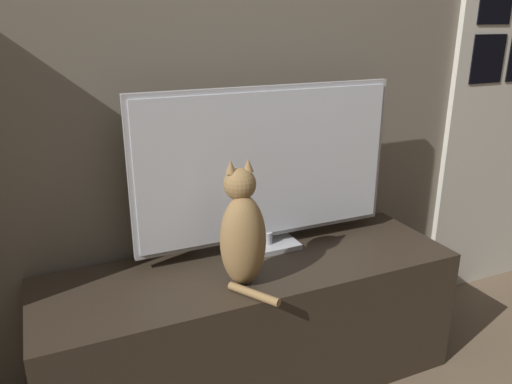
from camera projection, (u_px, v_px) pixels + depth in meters
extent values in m
cube|color=#756B5B|center=(221.00, 47.00, 1.87)|extent=(4.80, 0.05, 2.60)
cube|color=#33281E|center=(253.00, 325.00, 1.96)|extent=(1.58, 0.50, 0.52)
cube|color=#B7B7BC|center=(267.00, 245.00, 2.02)|extent=(0.25, 0.15, 0.02)
cylinder|color=#B7B7BC|center=(267.00, 238.00, 2.01)|extent=(0.04, 0.04, 0.05)
cube|color=#B7B7BC|center=(267.00, 164.00, 1.91)|extent=(1.05, 0.02, 0.60)
cube|color=white|center=(268.00, 165.00, 1.90)|extent=(1.02, 0.01, 0.56)
ellipsoid|color=#997547|center=(243.00, 241.00, 1.70)|extent=(0.17, 0.15, 0.33)
ellipsoid|color=black|center=(238.00, 239.00, 1.75)|extent=(0.09, 0.05, 0.18)
sphere|color=#997547|center=(240.00, 184.00, 1.66)|extent=(0.12, 0.12, 0.11)
cone|color=#997547|center=(231.00, 167.00, 1.63)|extent=(0.04, 0.04, 0.04)
cone|color=#997547|center=(248.00, 165.00, 1.65)|extent=(0.04, 0.04, 0.04)
cylinder|color=#997547|center=(254.00, 294.00, 1.65)|extent=(0.13, 0.18, 0.03)
cube|color=black|center=(488.00, 59.00, 2.35)|extent=(0.20, 0.01, 0.22)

